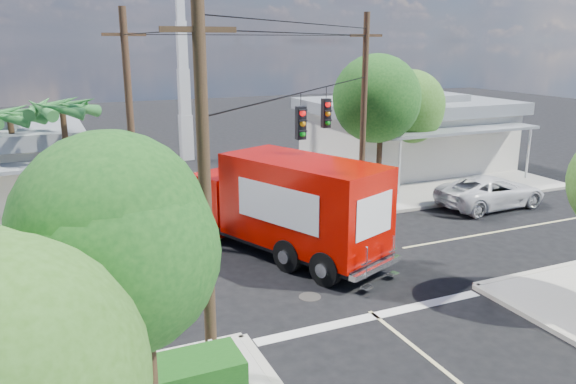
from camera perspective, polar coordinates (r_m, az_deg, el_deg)
ground at (r=20.37m, az=2.30°, el=-7.33°), size 120.00×120.00×0.00m
sidewalk_ne at (r=34.64m, az=10.56°, el=2.01°), size 14.12×14.12×0.14m
road_markings at (r=19.17m, az=4.26°, el=-8.84°), size 32.00×32.00×0.01m
building_ne at (r=36.01m, az=11.91°, el=6.08°), size 11.80×10.20×4.50m
radio_tower at (r=37.98m, az=-10.60°, el=11.65°), size 0.80×0.80×17.00m
tree_sw_front at (r=10.04m, az=-14.63°, el=-5.48°), size 3.88×3.78×6.03m
tree_ne_front at (r=28.46m, az=9.54°, el=8.84°), size 4.21×4.14×6.66m
tree_ne_back at (r=31.78m, az=11.27°, el=8.35°), size 3.77×3.66×5.82m
palm_nw_front at (r=24.54m, az=-21.94°, el=7.64°), size 3.01×3.08×5.59m
palm_nw_back at (r=26.08m, az=-26.42°, el=6.72°), size 3.01×3.08×5.19m
utility_poles at (r=19.92m, az=-3.73°, el=6.13°), size 12.00×10.68×9.00m
picket_fence at (r=13.33m, az=-18.62°, el=-17.93°), size 5.94×0.06×1.00m
vending_boxes at (r=28.34m, az=8.60°, el=0.47°), size 1.90×0.50×1.10m
delivery_truck at (r=20.75m, az=-0.10°, el=-1.37°), size 5.60×8.90×3.72m
parked_car at (r=28.70m, az=19.93°, el=0.04°), size 5.56×2.72×1.52m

